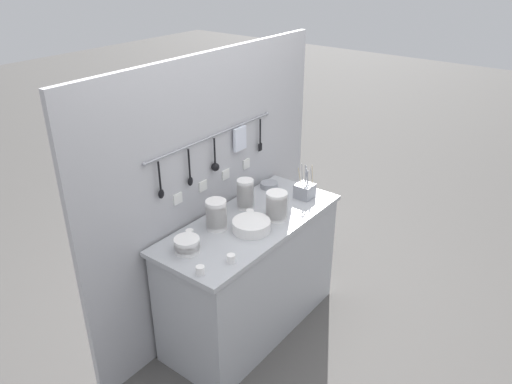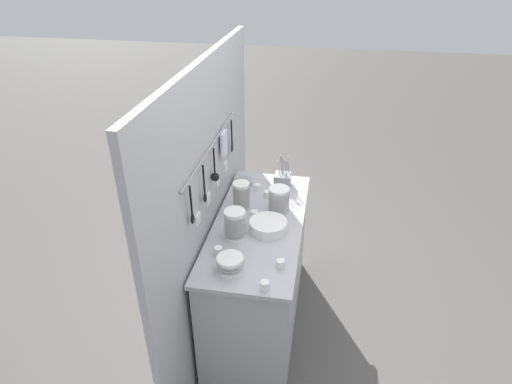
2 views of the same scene
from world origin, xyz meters
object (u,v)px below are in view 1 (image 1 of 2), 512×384
(bowl_stack_wide_centre, at_px, (187,245))
(bowl_stack_nested_right, at_px, (277,206))
(bowl_stack_back_corner, at_px, (245,194))
(cup_by_caddy, at_px, (280,200))
(cup_mid_row, at_px, (250,214))
(cup_back_right, at_px, (277,192))
(cup_front_right, at_px, (190,233))
(bowl_stack_short_front, at_px, (216,215))
(steel_mixing_bowl, at_px, (269,185))
(cup_back_left, at_px, (282,207))
(cup_edge_far, at_px, (231,258))
(plate_stack, at_px, (251,226))
(cup_beside_plates, at_px, (200,270))
(cutlery_caddy, at_px, (305,190))

(bowl_stack_wide_centre, bearing_deg, bowl_stack_nested_right, -16.84)
(bowl_stack_back_corner, relative_size, cup_by_caddy, 4.18)
(bowl_stack_wide_centre, bearing_deg, cup_mid_row, -4.14)
(cup_back_right, distance_m, cup_mid_row, 0.37)
(cup_mid_row, height_order, cup_by_caddy, same)
(bowl_stack_nested_right, distance_m, cup_front_right, 0.60)
(bowl_stack_short_front, height_order, steel_mixing_bowl, bowl_stack_short_front)
(cup_back_left, xyz_separation_m, cup_back_right, (0.16, 0.16, 0.00))
(bowl_stack_short_front, bearing_deg, cup_mid_row, -18.08)
(cup_back_left, bearing_deg, bowl_stack_short_front, 156.27)
(bowl_stack_short_front, distance_m, cup_back_right, 0.62)
(bowl_stack_nested_right, bearing_deg, cup_edge_far, -171.51)
(bowl_stack_wide_centre, bearing_deg, plate_stack, -20.09)
(cup_front_right, distance_m, cup_edge_far, 0.39)
(steel_mixing_bowl, bearing_deg, cup_back_right, -121.34)
(bowl_stack_wide_centre, bearing_deg, bowl_stack_back_corner, 5.99)
(bowl_stack_wide_centre, xyz_separation_m, cup_back_left, (0.77, -0.16, -0.02))
(bowl_stack_wide_centre, xyz_separation_m, cup_beside_plates, (-0.12, -0.22, -0.02))
(bowl_stack_nested_right, relative_size, cup_edge_far, 3.85)
(steel_mixing_bowl, bearing_deg, bowl_stack_wide_centre, -173.01)
(cup_by_caddy, bearing_deg, bowl_stack_wide_centre, 174.09)
(bowl_stack_nested_right, xyz_separation_m, cup_edge_far, (-0.58, -0.09, -0.07))
(bowl_stack_wide_centre, height_order, cup_by_caddy, bowl_stack_wide_centre)
(bowl_stack_wide_centre, xyz_separation_m, cup_front_right, (0.13, 0.10, -0.02))
(bowl_stack_nested_right, relative_size, cup_front_right, 3.85)
(cup_front_right, xyz_separation_m, cup_by_caddy, (0.72, -0.19, 0.00))
(bowl_stack_back_corner, xyz_separation_m, cup_back_right, (0.28, -0.07, -0.08))
(cup_beside_plates, bearing_deg, plate_stack, 6.69)
(cup_back_right, bearing_deg, steel_mixing_bowl, 58.66)
(bowl_stack_short_front, distance_m, cup_front_right, 0.21)
(cup_front_right, distance_m, cup_mid_row, 0.46)
(bowl_stack_nested_right, bearing_deg, cup_by_caddy, 29.12)
(steel_mixing_bowl, xyz_separation_m, cutlery_caddy, (0.02, -0.30, 0.03))
(cup_beside_plates, bearing_deg, cutlery_caddy, 2.15)
(bowl_stack_back_corner, relative_size, cutlery_caddy, 0.78)
(plate_stack, relative_size, cutlery_caddy, 0.91)
(cup_back_left, bearing_deg, cup_front_right, 157.71)
(bowl_stack_back_corner, xyz_separation_m, plate_stack, (-0.22, -0.22, -0.07))
(cutlery_caddy, distance_m, cup_front_right, 0.94)
(bowl_stack_short_front, height_order, cup_beside_plates, bowl_stack_short_front)
(bowl_stack_nested_right, distance_m, bowl_stack_short_front, 0.41)
(cutlery_caddy, bearing_deg, cup_mid_row, 163.74)
(cup_beside_plates, bearing_deg, cup_by_caddy, 7.84)
(cup_back_left, bearing_deg, plate_stack, 179.22)
(cup_front_right, xyz_separation_m, cup_back_right, (0.80, -0.10, 0.00))
(cup_back_left, bearing_deg, bowl_stack_wide_centre, 168.21)
(bowl_stack_wide_centre, distance_m, cup_edge_far, 0.29)
(cutlery_caddy, distance_m, cup_back_right, 0.21)
(cup_back_left, relative_size, cup_by_caddy, 1.00)
(bowl_stack_nested_right, bearing_deg, cup_front_right, 150.17)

